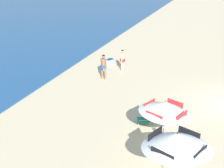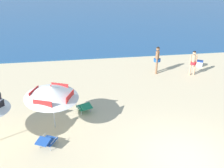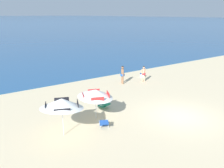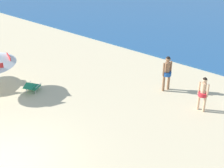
% 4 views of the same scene
% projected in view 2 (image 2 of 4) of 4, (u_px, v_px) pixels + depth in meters
% --- Properties ---
extents(ground_plane, '(800.00, 800.00, 0.00)m').
position_uv_depth(ground_plane, '(185.00, 162.00, 9.49)').
color(ground_plane, beige).
extents(beach_umbrella_striped_main, '(3.15, 3.16, 2.10)m').
position_uv_depth(beach_umbrella_striped_main, '(51.00, 92.00, 10.76)').
color(beach_umbrella_striped_main, silver).
rests_on(beach_umbrella_striped_main, ground).
extents(lounge_chair_under_umbrella, '(0.86, 0.99, 0.49)m').
position_uv_depth(lounge_chair_under_umbrella, '(47.00, 141.00, 10.14)').
color(lounge_chair_under_umbrella, '#1E4799').
rests_on(lounge_chair_under_umbrella, ground).
extents(lounge_chair_beside_umbrella, '(0.82, 0.99, 0.50)m').
position_uv_depth(lounge_chair_beside_umbrella, '(84.00, 107.00, 12.54)').
color(lounge_chair_beside_umbrella, '#1E7F56').
rests_on(lounge_chair_beside_umbrella, ground).
extents(person_standing_near_shore, '(0.43, 0.50, 1.77)m').
position_uv_depth(person_standing_near_shore, '(157.00, 58.00, 16.69)').
color(person_standing_near_shore, '#8C6042').
rests_on(person_standing_near_shore, ground).
extents(person_standing_beside, '(0.48, 0.39, 1.60)m').
position_uv_depth(person_standing_beside, '(193.00, 61.00, 16.43)').
color(person_standing_beside, '#D8A87F').
rests_on(person_standing_beside, ground).
extents(cooler_box, '(0.60, 0.56, 0.43)m').
position_uv_depth(cooler_box, '(199.00, 63.00, 18.18)').
color(cooler_box, white).
rests_on(cooler_box, ground).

